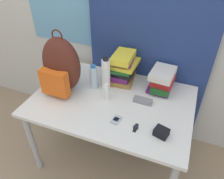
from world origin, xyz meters
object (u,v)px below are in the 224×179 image
(sunscreen_bottle, at_px, (107,92))
(cell_phone, at_px, (116,120))
(sports_bottle, at_px, (106,74))
(book_stack_center, at_px, (162,80))
(water_bottle, at_px, (94,77))
(sunglasses_case, at_px, (143,101))
(wristwatch, at_px, (136,128))
(backpack, at_px, (61,67))
(camera_pouch, at_px, (161,132))
(book_stack_left, at_px, (123,68))

(sunscreen_bottle, xyz_separation_m, cell_phone, (0.16, -0.21, -0.06))
(sports_bottle, bearing_deg, book_stack_center, 19.95)
(sunscreen_bottle, height_order, cell_phone, sunscreen_bottle)
(water_bottle, bearing_deg, book_stack_center, 18.96)
(book_stack_center, bearing_deg, sunglasses_case, -112.88)
(sunscreen_bottle, relative_size, wristwatch, 1.74)
(book_stack_center, relative_size, wristwatch, 3.30)
(backpack, xyz_separation_m, sunglasses_case, (0.68, 0.08, -0.21))
(sunscreen_bottle, bearing_deg, book_stack_center, 37.37)
(cell_phone, bearing_deg, sunscreen_bottle, 127.54)
(backpack, relative_size, camera_pouch, 4.90)
(sports_bottle, bearing_deg, water_bottle, -165.51)
(book_stack_center, relative_size, water_bottle, 1.23)
(sports_bottle, height_order, wristwatch, sports_bottle)
(water_bottle, xyz_separation_m, sunscreen_bottle, (0.16, -0.11, -0.04))
(sunscreen_bottle, relative_size, camera_pouch, 1.32)
(sports_bottle, bearing_deg, camera_pouch, -33.15)
(sunscreen_bottle, height_order, sunglasses_case, sunscreen_bottle)
(water_bottle, height_order, cell_phone, water_bottle)
(cell_phone, bearing_deg, wristwatch, -6.72)
(book_stack_left, xyz_separation_m, water_bottle, (-0.20, -0.19, -0.03))
(book_stack_center, distance_m, wristwatch, 0.53)
(book_stack_left, relative_size, sunglasses_case, 1.91)
(book_stack_center, relative_size, cell_phone, 2.93)
(wristwatch, bearing_deg, book_stack_center, 82.09)
(sports_bottle, height_order, cell_phone, sports_bottle)
(book_stack_left, bearing_deg, camera_pouch, -48.92)
(cell_phone, distance_m, camera_pouch, 0.33)
(backpack, relative_size, cell_phone, 5.70)
(book_stack_left, xyz_separation_m, wristwatch, (0.28, -0.52, -0.13))
(book_stack_left, bearing_deg, water_bottle, -136.01)
(sports_bottle, distance_m, camera_pouch, 0.67)
(backpack, height_order, book_stack_center, backpack)
(sports_bottle, bearing_deg, backpack, -156.06)
(cell_phone, bearing_deg, sunglasses_case, 64.98)
(sports_bottle, bearing_deg, sunglasses_case, -11.60)
(book_stack_center, distance_m, sunscreen_bottle, 0.49)
(sports_bottle, distance_m, sunscreen_bottle, 0.16)
(backpack, bearing_deg, cell_phone, -19.51)
(book_stack_left, bearing_deg, sports_bottle, -119.92)
(cell_phone, bearing_deg, sports_bottle, 122.90)
(water_bottle, bearing_deg, sports_bottle, 14.49)
(camera_pouch, bearing_deg, sunglasses_case, 125.12)
(sunglasses_case, height_order, wristwatch, sunglasses_case)
(water_bottle, distance_m, cell_phone, 0.46)
(sunglasses_case, bearing_deg, cell_phone, -115.02)
(backpack, bearing_deg, book_stack_left, 36.17)
(camera_pouch, bearing_deg, sunscreen_bottle, 155.16)
(wristwatch, bearing_deg, cell_phone, 173.28)
(book_stack_center, bearing_deg, sunscreen_bottle, -142.63)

